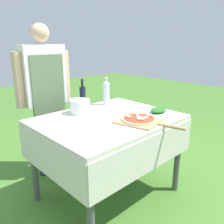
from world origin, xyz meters
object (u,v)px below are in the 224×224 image
at_px(pizza_on_peel, 140,120).
at_px(oil_bottle, 83,97).
at_px(prep_table, 108,129).
at_px(mixing_tub, 80,106).
at_px(herb_container, 158,110).
at_px(person_cook, 45,90).
at_px(water_bottle, 106,92).

relative_size(pizza_on_peel, oil_bottle, 1.97).
height_order(prep_table, mixing_tub, mixing_tub).
relative_size(oil_bottle, herb_container, 1.43).
xyz_separation_m(person_cook, oil_bottle, (0.19, -0.36, -0.04)).
height_order(person_cook, mixing_tub, person_cook).
bearing_deg(person_cook, water_bottle, 139.48).
distance_m(water_bottle, herb_container, 0.56).
height_order(prep_table, herb_container, herb_container).
relative_size(oil_bottle, water_bottle, 1.03).
distance_m(herb_container, mixing_tub, 0.70).
bearing_deg(water_bottle, prep_table, -130.56).
bearing_deg(mixing_tub, pizza_on_peel, -67.46).
bearing_deg(oil_bottle, person_cook, 117.44).
relative_size(herb_container, mixing_tub, 1.10).
distance_m(prep_table, person_cook, 0.79).
bearing_deg(mixing_tub, person_cook, 100.13).
height_order(water_bottle, mixing_tub, water_bottle).
bearing_deg(herb_container, mixing_tub, 136.95).
xyz_separation_m(prep_table, pizza_on_peel, (0.12, -0.25, 0.11)).
bearing_deg(water_bottle, herb_container, -74.50).
height_order(pizza_on_peel, herb_container, same).
distance_m(oil_bottle, mixing_tub, 0.15).
bearing_deg(prep_table, oil_bottle, 87.61).
xyz_separation_m(prep_table, person_cook, (-0.17, 0.73, 0.25)).
distance_m(person_cook, water_bottle, 0.61).
bearing_deg(herb_container, pizza_on_peel, -172.46).
height_order(prep_table, oil_bottle, oil_bottle).
height_order(pizza_on_peel, mixing_tub, mixing_tub).
height_order(oil_bottle, water_bottle, oil_bottle).
distance_m(oil_bottle, herb_container, 0.70).
bearing_deg(oil_bottle, prep_table, -92.39).
bearing_deg(water_bottle, person_cook, 137.42).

